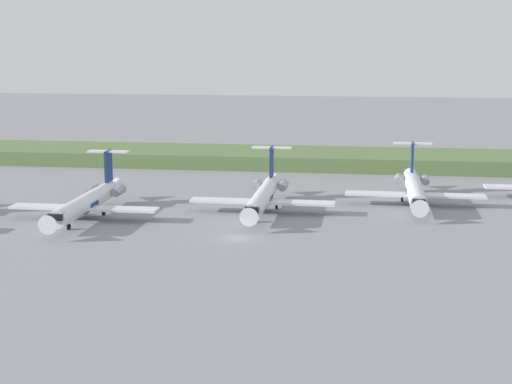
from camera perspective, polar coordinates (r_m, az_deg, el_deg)
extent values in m
plane|color=gray|center=(139.27, 0.68, -0.31)|extent=(500.00, 500.00, 0.00)
cube|color=#597542|center=(174.09, 2.21, 2.45)|extent=(320.00, 20.00, 3.04)
cylinder|color=silver|center=(124.46, -12.05, -0.76)|extent=(2.70, 24.00, 2.70)
cone|color=silver|center=(112.18, -14.41, -2.13)|extent=(2.70, 3.00, 2.70)
cone|color=silver|center=(137.43, -10.06, 0.41)|extent=(2.30, 4.00, 2.29)
cube|color=black|center=(113.79, -14.05, -1.69)|extent=(2.02, 1.80, 0.90)
cylinder|color=navy|center=(124.49, -12.05, -0.82)|extent=(2.76, 3.60, 2.76)
cube|color=silver|center=(125.82, -14.72, -1.03)|extent=(11.00, 3.20, 0.36)
cube|color=silver|center=(121.76, -9.59, -1.22)|extent=(11.00, 3.20, 0.36)
cube|color=navy|center=(133.97, -10.51, 1.84)|extent=(0.36, 3.20, 5.20)
cube|color=silver|center=(133.90, -10.51, 2.87)|extent=(6.80, 1.80, 0.24)
cylinder|color=gray|center=(133.66, -11.62, 0.14)|extent=(1.50, 3.40, 1.50)
cylinder|color=gray|center=(132.22, -9.78, 0.09)|extent=(1.50, 3.40, 1.50)
cylinder|color=gray|center=(117.97, -13.26, -2.17)|extent=(0.20, 0.20, 0.65)
cylinder|color=black|center=(118.09, -13.25, -2.43)|extent=(0.30, 0.90, 0.90)
cylinder|color=black|center=(127.72, -12.45, -1.39)|extent=(0.35, 0.90, 0.90)
cylinder|color=black|center=(126.45, -10.84, -1.45)|extent=(0.35, 0.90, 0.90)
cylinder|color=silver|center=(126.37, 0.51, -0.34)|extent=(2.70, 24.00, 2.70)
cone|color=silver|center=(113.29, -0.40, -1.65)|extent=(2.70, 3.00, 2.70)
cone|color=silver|center=(140.02, 1.27, 0.77)|extent=(2.29, 4.00, 2.29)
cube|color=black|center=(115.02, -0.26, -1.22)|extent=(2.03, 1.80, 0.90)
cylinder|color=navy|center=(126.40, 0.51, -0.41)|extent=(2.76, 3.60, 2.76)
cube|color=silver|center=(126.42, -2.21, -0.62)|extent=(11.00, 3.20, 0.36)
cube|color=silver|center=(124.88, 3.13, -0.77)|extent=(11.00, 3.20, 0.36)
cube|color=navy|center=(136.43, 1.12, 2.18)|extent=(0.36, 3.20, 5.20)
cube|color=silver|center=(136.39, 1.14, 3.19)|extent=(6.80, 1.80, 0.24)
cylinder|color=gray|center=(135.58, 0.08, 0.52)|extent=(1.50, 3.40, 1.50)
cylinder|color=gray|center=(135.04, 1.97, 0.47)|extent=(1.50, 3.40, 1.50)
cylinder|color=gray|center=(119.45, 0.03, -1.71)|extent=(0.20, 0.20, 0.65)
cylinder|color=black|center=(119.58, 0.03, -1.97)|extent=(0.30, 0.90, 0.90)
cylinder|color=black|center=(129.35, -0.19, -0.98)|extent=(0.35, 0.90, 0.90)
cylinder|color=black|center=(128.87, 1.48, -1.03)|extent=(0.35, 0.90, 0.90)
cylinder|color=silver|center=(134.53, 11.27, 0.14)|extent=(2.70, 24.00, 2.70)
cone|color=silver|center=(121.31, 11.60, -1.04)|extent=(2.70, 3.00, 2.70)
cone|color=silver|center=(148.30, 11.00, 1.14)|extent=(2.30, 4.00, 2.29)
cube|color=black|center=(123.07, 11.56, -0.64)|extent=(2.02, 1.80, 0.90)
cylinder|color=navy|center=(134.56, 11.27, 0.08)|extent=(2.76, 3.60, 2.76)
cube|color=silver|center=(133.45, 8.76, -0.13)|extent=(11.00, 3.20, 0.36)
cube|color=silver|center=(134.14, 13.81, -0.26)|extent=(11.00, 3.20, 0.36)
cube|color=navy|center=(144.73, 11.11, 2.48)|extent=(0.36, 3.20, 5.20)
cube|color=silver|center=(144.70, 11.14, 3.44)|extent=(6.80, 1.80, 0.24)
cylinder|color=gray|center=(143.43, 10.19, 0.92)|extent=(1.50, 3.40, 1.50)
cylinder|color=gray|center=(143.68, 11.98, 0.87)|extent=(1.50, 3.40, 1.50)
cylinder|color=gray|center=(127.53, 11.42, -1.12)|extent=(0.20, 0.20, 0.65)
cylinder|color=black|center=(127.64, 11.41, -1.36)|extent=(0.30, 0.90, 0.90)
cylinder|color=black|center=(137.17, 10.40, -0.48)|extent=(0.35, 0.90, 0.90)
cylinder|color=black|center=(137.38, 11.98, -0.52)|extent=(0.35, 0.90, 0.90)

